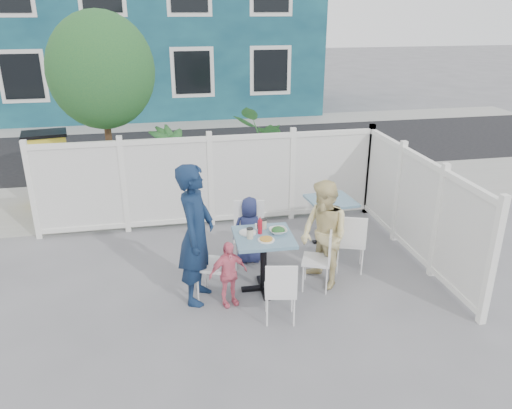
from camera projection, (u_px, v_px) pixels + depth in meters
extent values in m
plane|color=slate|center=(225.00, 296.00, 6.68)|extent=(80.00, 80.00, 0.00)
cube|color=gray|center=(199.00, 197.00, 10.14)|extent=(24.00, 2.60, 0.01)
cube|color=black|center=(187.00, 149.00, 13.51)|extent=(24.00, 5.00, 0.01)
cube|color=gray|center=(181.00, 124.00, 16.34)|extent=(24.00, 1.60, 0.01)
cube|color=#123A4E|center=(157.00, 24.00, 18.23)|extent=(11.00, 6.00, 6.00)
cube|color=black|center=(80.00, 75.00, 15.58)|extent=(1.20, 0.04, 1.40)
cube|color=black|center=(208.00, 72.00, 16.31)|extent=(1.20, 0.04, 1.40)
cube|color=white|center=(211.00, 181.00, 8.58)|extent=(5.80, 0.04, 1.40)
cube|color=white|center=(209.00, 139.00, 8.31)|extent=(5.86, 0.08, 0.08)
cube|color=white|center=(212.00, 221.00, 8.87)|extent=(5.86, 0.08, 0.12)
cube|color=white|center=(417.00, 207.00, 7.47)|extent=(0.04, 3.60, 1.40)
cube|color=white|center=(423.00, 159.00, 7.19)|extent=(0.08, 3.66, 0.08)
cube|color=white|center=(411.00, 252.00, 7.75)|extent=(0.08, 3.66, 0.12)
cylinder|color=#382316|center=(110.00, 151.00, 8.95)|extent=(0.12, 0.12, 2.40)
ellipsoid|color=#194D28|center=(101.00, 71.00, 8.43)|extent=(1.80, 1.62, 1.98)
cube|color=yellow|center=(50.00, 170.00, 9.56)|extent=(0.82, 0.64, 1.37)
imported|color=#194D28|center=(172.00, 172.00, 9.11)|extent=(1.27, 1.27, 1.61)
imported|color=#194D28|center=(278.00, 161.00, 9.33)|extent=(2.12, 2.18, 1.85)
cube|color=teal|center=(264.00, 237.00, 6.56)|extent=(0.79, 0.79, 0.04)
cylinder|color=black|center=(263.00, 264.00, 6.71)|extent=(0.09, 0.09, 0.75)
cube|color=black|center=(263.00, 288.00, 6.85)|extent=(0.61, 0.10, 0.04)
cube|color=black|center=(263.00, 288.00, 6.85)|extent=(0.10, 0.61, 0.04)
cube|color=teal|center=(331.00, 201.00, 7.98)|extent=(0.76, 0.76, 0.04)
cylinder|color=black|center=(330.00, 221.00, 8.11)|extent=(0.08, 0.08, 0.68)
cube|color=black|center=(329.00, 240.00, 8.24)|extent=(0.56, 0.13, 0.04)
cube|color=black|center=(329.00, 240.00, 8.24)|extent=(0.13, 0.56, 0.04)
cube|color=white|center=(214.00, 265.00, 6.54)|extent=(0.55, 0.56, 0.04)
cube|color=white|center=(199.00, 246.00, 6.48)|extent=(0.19, 0.41, 0.47)
cylinder|color=white|center=(231.00, 274.00, 6.76)|extent=(0.02, 0.02, 0.47)
cylinder|color=white|center=(224.00, 289.00, 6.42)|extent=(0.02, 0.02, 0.47)
cylinder|color=white|center=(206.00, 272.00, 6.83)|extent=(0.02, 0.02, 0.47)
cylinder|color=white|center=(198.00, 286.00, 6.49)|extent=(0.02, 0.02, 0.47)
cube|color=white|center=(316.00, 260.00, 6.76)|extent=(0.49, 0.50, 0.04)
cube|color=white|center=(330.00, 246.00, 6.64)|extent=(0.17, 0.37, 0.42)
cylinder|color=white|center=(303.00, 278.00, 6.71)|extent=(0.02, 0.02, 0.42)
cylinder|color=white|center=(305.00, 267.00, 7.02)|extent=(0.02, 0.02, 0.42)
cylinder|color=white|center=(326.00, 281.00, 6.66)|extent=(0.02, 0.02, 0.42)
cylinder|color=white|center=(328.00, 269.00, 6.96)|extent=(0.02, 0.02, 0.42)
cube|color=white|center=(249.00, 238.00, 7.25)|extent=(0.52, 0.50, 0.04)
cube|color=white|center=(249.00, 216.00, 7.34)|extent=(0.45, 0.11, 0.48)
cylinder|color=white|center=(263.00, 258.00, 7.17)|extent=(0.03, 0.03, 0.48)
cylinder|color=white|center=(236.00, 259.00, 7.17)|extent=(0.03, 0.03, 0.48)
cylinder|color=white|center=(262.00, 247.00, 7.51)|extent=(0.03, 0.03, 0.48)
cylinder|color=white|center=(236.00, 247.00, 7.51)|extent=(0.03, 0.03, 0.48)
cube|color=white|center=(280.00, 290.00, 6.06)|extent=(0.44, 0.42, 0.04)
cube|color=white|center=(281.00, 282.00, 5.82)|extent=(0.38, 0.10, 0.41)
cylinder|color=white|center=(266.00, 298.00, 6.27)|extent=(0.02, 0.02, 0.41)
cylinder|color=white|center=(292.00, 298.00, 6.28)|extent=(0.02, 0.02, 0.41)
cylinder|color=white|center=(267.00, 312.00, 5.99)|extent=(0.02, 0.02, 0.41)
cylinder|color=white|center=(294.00, 312.00, 5.99)|extent=(0.02, 0.02, 0.41)
cube|color=white|center=(350.00, 242.00, 7.23)|extent=(0.51, 0.50, 0.04)
cube|color=white|center=(352.00, 232.00, 6.98)|extent=(0.39, 0.16, 0.44)
cylinder|color=white|center=(337.00, 249.00, 7.49)|extent=(0.02, 0.02, 0.44)
cylinder|color=white|center=(361.00, 251.00, 7.44)|extent=(0.02, 0.02, 0.44)
cylinder|color=white|center=(337.00, 260.00, 7.19)|extent=(0.02, 0.02, 0.44)
cylinder|color=white|center=(362.00, 261.00, 7.14)|extent=(0.02, 0.02, 0.44)
imported|color=#112341|center=(196.00, 234.00, 6.31)|extent=(0.65, 0.79, 1.86)
imported|color=gold|center=(324.00, 235.00, 6.71)|extent=(0.77, 0.87, 1.50)
imported|color=navy|center=(250.00, 230.00, 7.42)|extent=(0.54, 0.38, 1.03)
imported|color=pink|center=(228.00, 274.00, 6.35)|extent=(0.56, 0.35, 0.89)
cylinder|color=white|center=(266.00, 240.00, 6.42)|extent=(0.22, 0.22, 0.01)
cylinder|color=white|center=(248.00, 233.00, 6.62)|extent=(0.23, 0.23, 0.02)
imported|color=white|center=(278.00, 231.00, 6.62)|extent=(0.23, 0.23, 0.06)
cylinder|color=beige|center=(250.00, 234.00, 6.46)|extent=(0.09, 0.09, 0.13)
cylinder|color=beige|center=(264.00, 224.00, 6.74)|extent=(0.08, 0.08, 0.12)
cylinder|color=#B11222|center=(260.00, 227.00, 6.58)|extent=(0.06, 0.06, 0.19)
cylinder|color=white|center=(256.00, 226.00, 6.75)|extent=(0.03, 0.03, 0.07)
cylinder|color=black|center=(257.00, 226.00, 6.75)|extent=(0.03, 0.03, 0.07)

